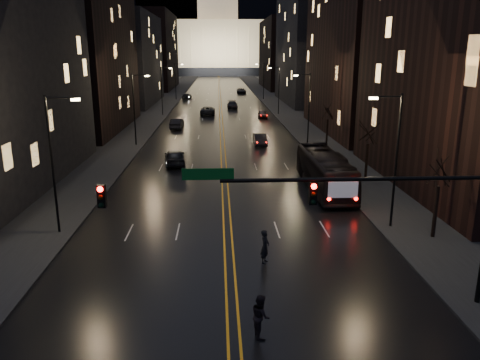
{
  "coord_description": "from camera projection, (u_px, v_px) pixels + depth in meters",
  "views": [
    {
      "loc": [
        -0.55,
        -19.11,
        11.44
      ],
      "look_at": [
        0.84,
        10.28,
        3.42
      ],
      "focal_mm": 35.0,
      "sensor_mm": 36.0,
      "label": 1
    }
  ],
  "objects": [
    {
      "name": "streetlamp_right_dist",
      "position": [
        263.0,
        79.0,
        116.98
      ],
      "size": [
        2.13,
        0.25,
        9.0
      ],
      "color": "black",
      "rests_on": "ground"
    },
    {
      "name": "sidewalk_left",
      "position": [
        175.0,
        90.0,
        146.08
      ],
      "size": [
        8.0,
        320.0,
        0.16
      ],
      "primitive_type": "cube",
      "color": "black",
      "rests_on": "ground"
    },
    {
      "name": "streetlamp_left_far",
      "position": [
        163.0,
        88.0,
        87.09
      ],
      "size": [
        2.13,
        0.25,
        9.0
      ],
      "color": "black",
      "rests_on": "ground"
    },
    {
      "name": "building_right_mid",
      "position": [
        311.0,
        46.0,
        107.65
      ],
      "size": [
        12.0,
        34.0,
        26.0
      ],
      "primitive_type": "cube",
      "color": "black",
      "rests_on": "ground"
    },
    {
      "name": "streetlamp_right_mid",
      "position": [
        308.0,
        105.0,
        59.16
      ],
      "size": [
        2.13,
        0.25,
        9.0
      ],
      "color": "black",
      "rests_on": "ground"
    },
    {
      "name": "streetlamp_left_near",
      "position": [
        55.0,
        158.0,
        29.26
      ],
      "size": [
        2.13,
        0.25,
        9.0
      ],
      "color": "black",
      "rests_on": "ground"
    },
    {
      "name": "oncoming_car_b",
      "position": [
        177.0,
        124.0,
        72.7
      ],
      "size": [
        1.89,
        4.98,
        1.62
      ],
      "primitive_type": "imported",
      "rotation": [
        0.0,
        0.0,
        3.11
      ],
      "color": "black",
      "rests_on": "ground"
    },
    {
      "name": "road",
      "position": [
        219.0,
        91.0,
        146.74
      ],
      "size": [
        20.0,
        320.0,
        0.02
      ],
      "primitive_type": "cube",
      "color": "black",
      "rests_on": "ground"
    },
    {
      "name": "center_line",
      "position": [
        219.0,
        90.0,
        146.73
      ],
      "size": [
        0.62,
        320.0,
        0.01
      ],
      "primitive_type": "cube",
      "color": "orange",
      "rests_on": "road"
    },
    {
      "name": "building_right_dist",
      "position": [
        282.0,
        54.0,
        154.44
      ],
      "size": [
        12.0,
        40.0,
        22.0
      ],
      "primitive_type": "cube",
      "color": "black",
      "rests_on": "ground"
    },
    {
      "name": "oncoming_car_a",
      "position": [
        175.0,
        157.0,
        49.19
      ],
      "size": [
        2.65,
        5.27,
        1.72
      ],
      "primitive_type": "imported",
      "rotation": [
        0.0,
        0.0,
        3.27
      ],
      "color": "black",
      "rests_on": "ground"
    },
    {
      "name": "tree_right_near",
      "position": [
        440.0,
        170.0,
        28.56
      ],
      "size": [
        2.4,
        2.4,
        6.65
      ],
      "color": "black",
      "rests_on": "ground"
    },
    {
      "name": "bus",
      "position": [
        325.0,
        172.0,
        39.87
      ],
      "size": [
        2.85,
        11.92,
        3.32
      ],
      "primitive_type": "imported",
      "rotation": [
        0.0,
        0.0,
        0.01
      ],
      "color": "black",
      "rests_on": "ground"
    },
    {
      "name": "oncoming_car_c",
      "position": [
        208.0,
        111.0,
        88.92
      ],
      "size": [
        2.74,
        5.9,
        1.63
      ],
      "primitive_type": "imported",
      "rotation": [
        0.0,
        0.0,
        3.14
      ],
      "color": "black",
      "rests_on": "ground"
    },
    {
      "name": "building_left_mid",
      "position": [
        78.0,
        35.0,
        68.86
      ],
      "size": [
        12.0,
        30.0,
        28.0
      ],
      "primitive_type": "cube",
      "color": "black",
      "rests_on": "ground"
    },
    {
      "name": "tree_right_far",
      "position": [
        328.0,
        111.0,
        57.48
      ],
      "size": [
        2.4,
        2.4,
        6.65
      ],
      "color": "black",
      "rests_on": "ground"
    },
    {
      "name": "receding_car_c",
      "position": [
        232.0,
        105.0,
        99.02
      ],
      "size": [
        2.22,
        5.36,
        1.55
      ],
      "primitive_type": "imported",
      "rotation": [
        0.0,
        0.0,
        -0.01
      ],
      "color": "black",
      "rests_on": "ground"
    },
    {
      "name": "building_left_dist",
      "position": [
        154.0,
        51.0,
        152.27
      ],
      "size": [
        12.0,
        40.0,
        24.0
      ],
      "primitive_type": "cube",
      "color": "black",
      "rests_on": "ground"
    },
    {
      "name": "ground",
      "position": [
        232.0,
        311.0,
        21.45
      ],
      "size": [
        900.0,
        900.0,
        0.0
      ],
      "primitive_type": "plane",
      "color": "black",
      "rests_on": "ground"
    },
    {
      "name": "sidewalk_right",
      "position": [
        264.0,
        90.0,
        147.36
      ],
      "size": [
        8.0,
        320.0,
        0.16
      ],
      "primitive_type": "cube",
      "color": "black",
      "rests_on": "ground"
    },
    {
      "name": "streetlamp_left_dist",
      "position": [
        176.0,
        79.0,
        116.0
      ],
      "size": [
        2.13,
        0.25,
        9.0
      ],
      "color": "black",
      "rests_on": "ground"
    },
    {
      "name": "receding_car_a",
      "position": [
        260.0,
        140.0,
        59.7
      ],
      "size": [
        1.59,
        4.48,
        1.47
      ],
      "primitive_type": "imported",
      "rotation": [
        0.0,
        0.0,
        0.01
      ],
      "color": "black",
      "rests_on": "ground"
    },
    {
      "name": "building_left_far",
      "position": [
        128.0,
        59.0,
        106.53
      ],
      "size": [
        12.0,
        34.0,
        20.0
      ],
      "primitive_type": "cube",
      "color": "black",
      "rests_on": "ground"
    },
    {
      "name": "capitol",
      "position": [
        218.0,
        42.0,
        257.88
      ],
      "size": [
        90.0,
        50.0,
        58.5
      ],
      "color": "black",
      "rests_on": "ground"
    },
    {
      "name": "oncoming_car_d",
      "position": [
        187.0,
        96.0,
        119.84
      ],
      "size": [
        2.45,
        5.09,
        1.43
      ],
      "primitive_type": "imported",
      "rotation": [
        0.0,
        0.0,
        3.05
      ],
      "color": "black",
      "rests_on": "ground"
    },
    {
      "name": "pedestrian_a",
      "position": [
        265.0,
        247.0,
        26.1
      ],
      "size": [
        0.72,
        0.84,
        1.96
      ],
      "primitive_type": "imported",
      "rotation": [
        0.0,
        0.0,
        1.16
      ],
      "color": "black",
      "rests_on": "ground"
    },
    {
      "name": "receding_car_d",
      "position": [
        241.0,
        91.0,
        136.23
      ],
      "size": [
        2.59,
        5.44,
        1.5
      ],
      "primitive_type": "imported",
      "rotation": [
        0.0,
        0.0,
        0.02
      ],
      "color": "black",
      "rests_on": "ground"
    },
    {
      "name": "streetlamp_right_near",
      "position": [
        394.0,
        154.0,
        30.24
      ],
      "size": [
        2.13,
        0.25,
        9.0
      ],
      "color": "black",
      "rests_on": "ground"
    },
    {
      "name": "tree_right_mid",
      "position": [
        369.0,
        132.0,
        42.06
      ],
      "size": [
        2.4,
        2.4,
        6.65
      ],
      "color": "black",
      "rests_on": "ground"
    },
    {
      "name": "pedestrian_b",
      "position": [
        261.0,
        316.0,
        19.33
      ],
      "size": [
        0.65,
        0.98,
        1.88
      ],
      "primitive_type": "imported",
      "rotation": [
        0.0,
        0.0,
        1.74
      ],
      "color": "black",
      "rests_on": "ground"
    },
    {
      "name": "traffic_signal",
      "position": [
        367.0,
        203.0,
        20.37
      ],
      "size": [
        17.29,
        0.45,
        7.0
      ],
      "color": "black",
      "rests_on": "ground"
    },
    {
      "name": "streetlamp_left_mid",
      "position": [
        135.0,
        106.0,
        58.17
      ],
      "size": [
        2.13,
        0.25,
        9.0
      ],
      "color": "black",
      "rests_on": "ground"
    },
    {
      "name": "streetlamp_right_far",
      "position": [
        278.0,
        88.0,
        88.07
      ],
      "size": [
        2.13,
        0.25,
        9.0
      ],
      "color": "black",
      "rests_on": "ground"
    },
    {
      "name": "building_right_near",
      "position": [
        478.0,
        46.0,
        38.53
      ],
      "size": [
        12.0,
        26.0,
        24.0
      ],
      "primitive_type": "cube",
      "color": "black",
      "rests_on": "ground"
    },
    {
      "name": "receding_car_b",
      "position": [
        263.0,
        114.0,
        84.53
      ],
      "size": [
        2.0,
        4.33,
        1.44
      ],
      "primitive_type": "imported",
      "rotation": [
        0.0,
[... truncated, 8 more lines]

